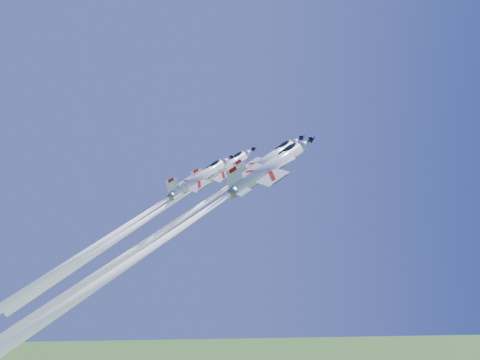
{
  "coord_description": "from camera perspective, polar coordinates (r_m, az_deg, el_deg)",
  "views": [
    {
      "loc": [
        -6.49,
        -94.43,
        88.74
      ],
      "look_at": [
        0.0,
        0.0,
        95.2
      ],
      "focal_mm": 40.0,
      "sensor_mm": 36.0,
      "label": 1
    }
  ],
  "objects": [
    {
      "name": "jet_lead",
      "position": [
        92.35,
        -7.12,
        -4.67
      ],
      "size": [
        43.92,
        21.62,
        42.1
      ],
      "rotation": [
        0.6,
        0.22,
        -1.16
      ],
      "color": "white"
    },
    {
      "name": "jet_left",
      "position": [
        94.78,
        -9.81,
        -4.06
      ],
      "size": [
        36.07,
        17.76,
        34.23
      ],
      "rotation": [
        0.6,
        0.22,
        -1.16
      ],
      "color": "white"
    },
    {
      "name": "jet_right",
      "position": [
        84.06,
        -9.72,
        -7.34
      ],
      "size": [
        50.34,
        24.78,
        48.32
      ],
      "rotation": [
        0.6,
        0.22,
        -1.16
      ],
      "color": "white"
    },
    {
      "name": "jet_slot",
      "position": [
        91.18,
        -12.18,
        -4.9
      ],
      "size": [
        34.32,
        16.9,
        32.42
      ],
      "rotation": [
        0.6,
        0.22,
        -1.16
      ],
      "color": "white"
    }
  ]
}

